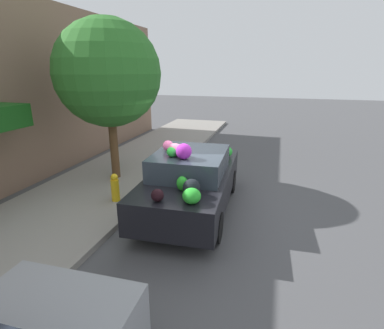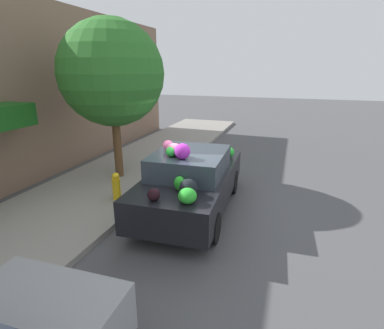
# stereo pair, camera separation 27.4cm
# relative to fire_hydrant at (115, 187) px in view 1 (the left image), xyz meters

# --- Properties ---
(ground_plane) EXTENTS (60.00, 60.00, 0.00)m
(ground_plane) POSITION_rel_fire_hydrant_xyz_m (0.32, -1.73, -0.48)
(ground_plane) COLOR #4C4C4F
(sidewalk_curb) EXTENTS (24.00, 3.20, 0.13)m
(sidewalk_curb) POSITION_rel_fire_hydrant_xyz_m (0.32, 0.97, -0.41)
(sidewalk_curb) COLOR gray
(sidewalk_curb) RESTS_ON ground
(building_facade) EXTENTS (18.00, 1.20, 5.20)m
(building_facade) POSITION_rel_fire_hydrant_xyz_m (0.20, 3.19, 2.10)
(building_facade) COLOR #846651
(building_facade) RESTS_ON ground
(street_tree) EXTENTS (2.91, 2.91, 4.46)m
(street_tree) POSITION_rel_fire_hydrant_xyz_m (1.53, 0.86, 2.65)
(street_tree) COLOR brown
(street_tree) RESTS_ON sidewalk_curb
(fire_hydrant) EXTENTS (0.20, 0.20, 0.70)m
(fire_hydrant) POSITION_rel_fire_hydrant_xyz_m (0.00, 0.00, 0.00)
(fire_hydrant) COLOR gold
(fire_hydrant) RESTS_ON sidewalk_curb
(art_car) EXTENTS (4.20, 1.94, 1.81)m
(art_car) POSITION_rel_fire_hydrant_xyz_m (0.28, -1.88, 0.31)
(art_car) COLOR black
(art_car) RESTS_ON ground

